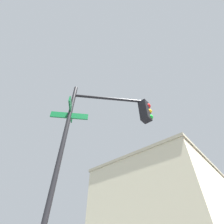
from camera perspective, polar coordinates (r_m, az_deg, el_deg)
traffic_signal_near at (r=4.75m, az=-2.14°, el=-5.17°), size 2.15×2.41×5.52m
building_stucco at (r=30.10m, az=21.33°, el=-30.96°), size 15.41×22.05×11.52m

